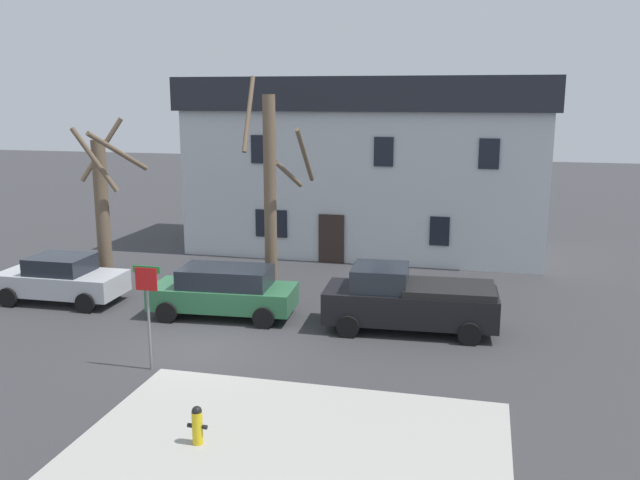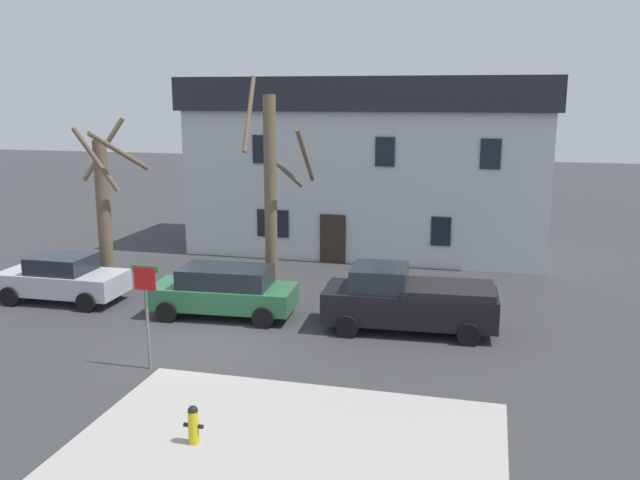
% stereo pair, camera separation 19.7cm
% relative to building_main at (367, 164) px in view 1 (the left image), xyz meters
% --- Properties ---
extents(ground_plane, '(120.00, 120.00, 0.00)m').
position_rel_building_main_xyz_m(ground_plane, '(-2.36, -13.82, -3.97)').
color(ground_plane, '#38383A').
extents(sidewalk_slab, '(8.74, 7.22, 0.12)m').
position_rel_building_main_xyz_m(sidewalk_slab, '(1.70, -19.43, -3.91)').
color(sidewalk_slab, '#A8A59E').
rests_on(sidewalk_slab, ground_plane).
extents(building_main, '(16.11, 6.78, 7.82)m').
position_rel_building_main_xyz_m(building_main, '(0.00, 0.00, 0.00)').
color(building_main, silver).
rests_on(building_main, ground_plane).
extents(tree_bare_near, '(2.81, 2.79, 6.26)m').
position_rel_building_main_xyz_m(tree_bare_near, '(-8.54, -8.46, -0.89)').
color(tree_bare_near, brown).
rests_on(tree_bare_near, ground_plane).
extents(tree_bare_mid, '(2.23, 2.57, 7.73)m').
position_rel_building_main_xyz_m(tree_bare_mid, '(-1.89, -8.61, -0.20)').
color(tree_bare_mid, brown).
rests_on(tree_bare_mid, ground_plane).
extents(car_silver_sedan, '(4.31, 2.15, 1.64)m').
position_rel_building_main_xyz_m(car_silver_sedan, '(-8.84, -10.89, -3.15)').
color(car_silver_sedan, '#B7BABF').
rests_on(car_silver_sedan, ground_plane).
extents(car_green_wagon, '(4.75, 2.33, 1.65)m').
position_rel_building_main_xyz_m(car_green_wagon, '(-2.77, -11.05, -3.11)').
color(car_green_wagon, '#2D6B42').
rests_on(car_green_wagon, ground_plane).
extents(pickup_truck_black, '(5.31, 2.46, 1.98)m').
position_rel_building_main_xyz_m(pickup_truck_black, '(3.20, -10.96, -3.02)').
color(pickup_truck_black, black).
rests_on(pickup_truck_black, ground_plane).
extents(fire_hydrant, '(0.42, 0.22, 0.82)m').
position_rel_building_main_xyz_m(fire_hydrant, '(-0.15, -19.20, -3.43)').
color(fire_hydrant, gold).
rests_on(fire_hydrant, sidewalk_slab).
extents(street_sign_pole, '(0.76, 0.07, 2.80)m').
position_rel_building_main_xyz_m(street_sign_pole, '(-3.03, -15.65, -2.01)').
color(street_sign_pole, slate).
rests_on(street_sign_pole, ground_plane).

